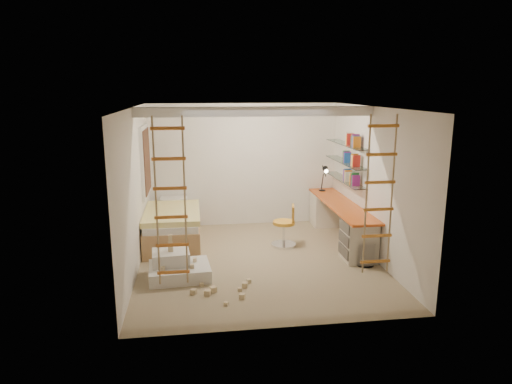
{
  "coord_description": "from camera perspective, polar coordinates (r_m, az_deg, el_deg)",
  "views": [
    {
      "loc": [
        -1.06,
        -7.3,
        2.89
      ],
      "look_at": [
        0.0,
        0.3,
        1.15
      ],
      "focal_mm": 32.0,
      "sensor_mm": 36.0,
      "label": 1
    }
  ],
  "objects": [
    {
      "name": "books",
      "position": [
        9.01,
        11.15,
        4.34
      ],
      "size": [
        0.14,
        0.64,
        0.92
      ],
      "color": "#8C1E7F",
      "rests_on": "shelves"
    },
    {
      "name": "shelves",
      "position": [
        9.03,
        11.12,
        3.68
      ],
      "size": [
        0.25,
        1.8,
        0.71
      ],
      "color": "white",
      "rests_on": "wall_right"
    },
    {
      "name": "task_lamp",
      "position": [
        9.68,
        8.59,
        2.2
      ],
      "size": [
        0.14,
        0.36,
        0.57
      ],
      "color": "black",
      "rests_on": "desk"
    },
    {
      "name": "play_platform",
      "position": [
        7.32,
        -9.83,
        -9.28
      ],
      "size": [
        0.99,
        0.8,
        0.41
      ],
      "color": "silver",
      "rests_on": "floor"
    },
    {
      "name": "swivel_chair",
      "position": [
        8.56,
        3.65,
        -4.92
      ],
      "size": [
        0.55,
        0.55,
        0.79
      ],
      "color": "gold",
      "rests_on": "floor"
    },
    {
      "name": "ceiling_beam",
      "position": [
        7.68,
        0.0,
        10.02
      ],
      "size": [
        4.0,
        0.18,
        0.16
      ],
      "primitive_type": "cube",
      "color": "white",
      "rests_on": "ceiling"
    },
    {
      "name": "waste_bin",
      "position": [
        7.9,
        13.54,
        -7.62
      ],
      "size": [
        0.29,
        0.29,
        0.37
      ],
      "primitive_type": "cylinder",
      "color": "white",
      "rests_on": "floor"
    },
    {
      "name": "bed",
      "position": [
        8.91,
        -10.33,
        -4.14
      ],
      "size": [
        1.02,
        2.0,
        0.69
      ],
      "color": "#AD7F51",
      "rests_on": "floor"
    },
    {
      "name": "toy_blocks",
      "position": [
        6.94,
        -6.47,
        -10.2
      ],
      "size": [
        1.35,
        1.22,
        0.68
      ],
      "color": "#CCB284",
      "rests_on": "floor"
    },
    {
      "name": "rope_ladder_left",
      "position": [
        5.72,
        -10.62,
        -1.34
      ],
      "size": [
        0.41,
        0.04,
        2.13
      ],
      "primitive_type": null,
      "color": "orange",
      "rests_on": "ceiling"
    },
    {
      "name": "desk",
      "position": [
        8.97,
        10.45,
        -3.53
      ],
      "size": [
        0.56,
        2.8,
        0.75
      ],
      "color": "#D65619",
      "rests_on": "floor"
    },
    {
      "name": "floor",
      "position": [
        7.92,
        0.3,
        -8.62
      ],
      "size": [
        4.5,
        4.5,
        0.0
      ],
      "primitive_type": "plane",
      "color": "#927E5E",
      "rests_on": "ground"
    },
    {
      "name": "rope_ladder_right",
      "position": [
        6.2,
        15.14,
        -0.48
      ],
      "size": [
        0.41,
        0.04,
        2.13
      ],
      "primitive_type": null,
      "color": "orange",
      "rests_on": "ceiling"
    },
    {
      "name": "window_blind",
      "position": [
        8.94,
        -13.46,
        3.81
      ],
      "size": [
        0.02,
        1.0,
        1.2
      ],
      "primitive_type": "cube",
      "color": "#4C2D1E",
      "rests_on": "window_frame"
    },
    {
      "name": "window_frame",
      "position": [
        8.94,
        -13.72,
        3.8
      ],
      "size": [
        0.06,
        1.15,
        1.35
      ],
      "primitive_type": "cube",
      "color": "white",
      "rests_on": "wall_left"
    }
  ]
}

